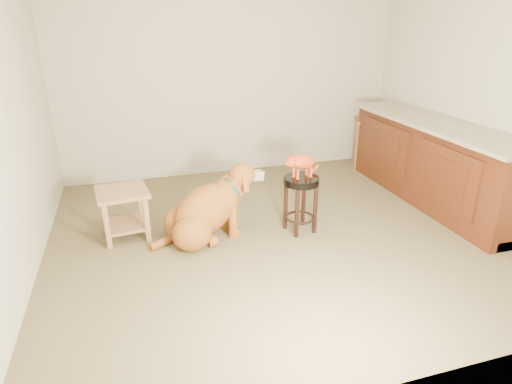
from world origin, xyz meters
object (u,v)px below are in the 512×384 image
object	(u,v)px
golden_retriever	(206,212)
tabby_kitten	(301,163)
side_table	(124,206)
wood_stool	(367,142)
padded_stool	(301,193)

from	to	relation	value
golden_retriever	tabby_kitten	distance (m)	1.02
side_table	tabby_kitten	xyz separation A→B (m)	(1.67, -0.38, 0.40)
golden_retriever	wood_stool	bearing A→B (deg)	19.34
wood_stool	tabby_kitten	size ratio (longest dim) A/B	1.63
padded_stool	tabby_kitten	distance (m)	0.32
tabby_kitten	wood_stool	bearing A→B (deg)	33.50
padded_stool	side_table	bearing A→B (deg)	167.41
wood_stool	side_table	distance (m)	3.57
padded_stool	tabby_kitten	world-z (taller)	tabby_kitten
wood_stool	tabby_kitten	world-z (taller)	tabby_kitten
padded_stool	tabby_kitten	xyz separation A→B (m)	(-0.01, -0.00, 0.32)
side_table	tabby_kitten	bearing A→B (deg)	-12.69
side_table	tabby_kitten	size ratio (longest dim) A/B	1.22
padded_stool	side_table	world-z (taller)	padded_stool
tabby_kitten	padded_stool	bearing A→B (deg)	-5.72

